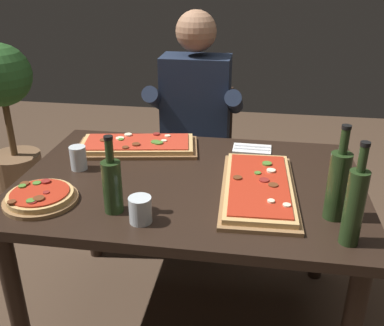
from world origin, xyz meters
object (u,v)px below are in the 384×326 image
(pizza_rectangular_left, at_px, (258,187))
(seated_diner, at_px, (195,119))
(potted_plant_corner, at_px, (7,116))
(pizza_rectangular_front, at_px, (137,145))
(wine_bottle_dark, at_px, (112,184))
(oil_bottle_amber, at_px, (355,205))
(vinegar_bottle_green, at_px, (338,184))
(tumbler_near_camera, at_px, (140,210))
(dining_table, at_px, (190,199))
(pizza_round_far, at_px, (40,197))
(tumbler_far_side, at_px, (78,159))
(diner_chair, at_px, (197,152))

(pizza_rectangular_left, bearing_deg, seated_diner, 114.89)
(pizza_rectangular_left, relative_size, seated_diner, 0.46)
(potted_plant_corner, bearing_deg, pizza_rectangular_left, -31.56)
(pizza_rectangular_front, xyz_separation_m, wine_bottle_dark, (0.07, -0.56, 0.09))
(pizza_rectangular_front, xyz_separation_m, oil_bottle_amber, (0.87, -0.63, 0.12))
(vinegar_bottle_green, height_order, tumbler_near_camera, vinegar_bottle_green)
(dining_table, distance_m, potted_plant_corner, 1.69)
(pizza_rectangular_left, relative_size, pizza_round_far, 2.23)
(tumbler_near_camera, bearing_deg, seated_diner, 88.76)
(oil_bottle_amber, height_order, vinegar_bottle_green, oil_bottle_amber)
(pizza_rectangular_front, height_order, oil_bottle_amber, oil_bottle_amber)
(dining_table, height_order, pizza_rectangular_front, pizza_rectangular_front)
(pizza_rectangular_front, height_order, seated_diner, seated_diner)
(wine_bottle_dark, bearing_deg, tumbler_far_side, 129.66)
(oil_bottle_amber, bearing_deg, tumbler_near_camera, 178.63)
(wine_bottle_dark, height_order, seated_diner, seated_diner)
(pizza_rectangular_left, height_order, vinegar_bottle_green, vinegar_bottle_green)
(pizza_rectangular_front, relative_size, vinegar_bottle_green, 1.76)
(pizza_rectangular_front, xyz_separation_m, pizza_round_far, (-0.22, -0.54, -0.00))
(dining_table, relative_size, pizza_rectangular_front, 2.33)
(pizza_rectangular_left, distance_m, potted_plant_corner, 1.96)
(wine_bottle_dark, xyz_separation_m, diner_chair, (0.14, 1.15, -0.36))
(oil_bottle_amber, bearing_deg, seated_diner, 121.06)
(potted_plant_corner, bearing_deg, wine_bottle_dark, -47.11)
(vinegar_bottle_green, bearing_deg, oil_bottle_amber, -79.41)
(oil_bottle_amber, xyz_separation_m, potted_plant_corner, (-1.96, 1.32, -0.26))
(pizza_rectangular_front, xyz_separation_m, diner_chair, (0.21, 0.59, -0.27))
(pizza_rectangular_front, relative_size, seated_diner, 0.45)
(pizza_round_far, xyz_separation_m, tumbler_near_camera, (0.40, -0.07, 0.03))
(tumbler_near_camera, bearing_deg, dining_table, 71.46)
(potted_plant_corner, bearing_deg, tumbler_far_side, -46.10)
(wine_bottle_dark, bearing_deg, vinegar_bottle_green, 5.76)
(pizza_rectangular_left, bearing_deg, vinegar_bottle_green, -29.34)
(pizza_rectangular_front, bearing_deg, tumbler_far_side, -127.37)
(pizza_round_far, distance_m, seated_diner, 1.09)
(pizza_round_far, height_order, seated_diner, seated_diner)
(pizza_round_far, height_order, vinegar_bottle_green, vinegar_bottle_green)
(pizza_rectangular_front, bearing_deg, pizza_rectangular_left, -30.22)
(wine_bottle_dark, height_order, tumbler_near_camera, wine_bottle_dark)
(seated_diner, distance_m, potted_plant_corner, 1.32)
(tumbler_near_camera, bearing_deg, pizza_rectangular_front, 106.50)
(pizza_rectangular_front, relative_size, diner_chair, 0.69)
(tumbler_near_camera, bearing_deg, pizza_round_far, 169.65)
(tumbler_far_side, bearing_deg, dining_table, -2.59)
(pizza_rectangular_left, xyz_separation_m, potted_plant_corner, (-1.67, 1.02, -0.14))
(wine_bottle_dark, bearing_deg, tumbler_near_camera, -25.94)
(wine_bottle_dark, height_order, vinegar_bottle_green, vinegar_bottle_green)
(pizza_rectangular_front, bearing_deg, tumbler_near_camera, -73.50)
(dining_table, relative_size, seated_diner, 1.05)
(vinegar_bottle_green, relative_size, tumbler_far_side, 3.31)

